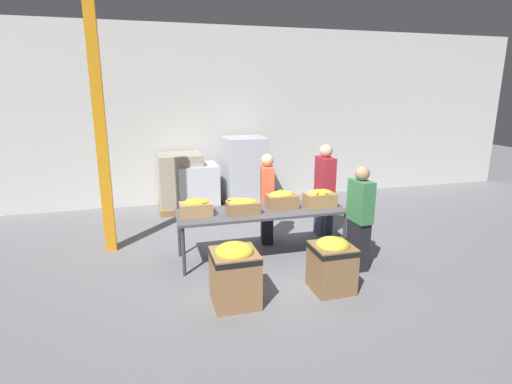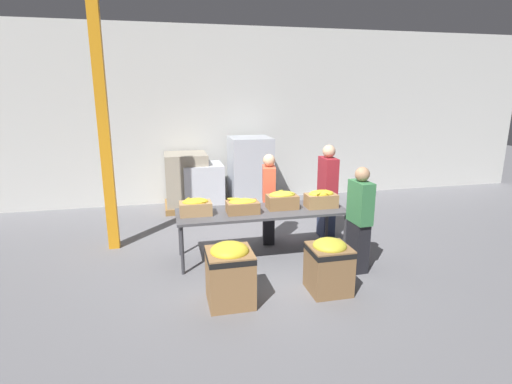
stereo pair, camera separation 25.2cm
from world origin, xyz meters
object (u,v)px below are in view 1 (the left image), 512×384
sorting_table (262,213)px  pallet_stack_0 (198,188)px  banana_box_3 (320,198)px  pallet_stack_1 (181,183)px  banana_box_0 (196,207)px  volunteer_2 (324,191)px  banana_box_2 (282,199)px  support_pillar (100,129)px  volunteer_0 (359,219)px  volunteer_1 (267,199)px  donation_bin_0 (235,272)px  banana_box_1 (243,206)px  pallet_stack_2 (245,173)px  donation_bin_1 (332,262)px

sorting_table → pallet_stack_0: size_ratio=2.56×
banana_box_3 → pallet_stack_1: size_ratio=0.39×
banana_box_0 → volunteer_2: (2.37, 0.62, -0.07)m
banana_box_0 → volunteer_2: volunteer_2 is taller
banana_box_2 → support_pillar: size_ratio=0.12×
volunteer_0 → volunteer_2: 1.42m
volunteer_0 → pallet_stack_0: (-1.89, 3.64, -0.27)m
volunteer_1 → volunteer_0: bearing=47.3°
volunteer_0 → pallet_stack_1: 4.39m
support_pillar → donation_bin_0: bearing=-54.4°
banana_box_0 → volunteer_0: 2.42m
volunteer_1 → pallet_stack_1: (-1.25, 2.39, -0.16)m
banana_box_1 → banana_box_2: 0.66m
volunteer_0 → pallet_stack_2: pallet_stack_2 is taller
volunteer_0 → volunteer_1: (-0.98, 1.39, 0.00)m
donation_bin_1 → volunteer_0: bearing=37.5°
banana_box_2 → volunteer_0: 1.24m
banana_box_1 → volunteer_0: size_ratio=0.31×
banana_box_2 → pallet_stack_2: 2.79m
banana_box_1 → banana_box_3: (1.28, 0.02, 0.03)m
volunteer_2 → volunteer_1: bearing=-87.1°
sorting_table → banana_box_1: bearing=-169.2°
banana_box_3 → pallet_stack_1: pallet_stack_1 is taller
pallet_stack_1 → pallet_stack_2: size_ratio=0.79×
donation_bin_1 → volunteer_2: bearing=68.2°
banana_box_2 → donation_bin_1: banana_box_2 is taller
sorting_table → banana_box_2: bearing=5.6°
banana_box_0 → pallet_stack_0: pallet_stack_0 is taller
banana_box_0 → banana_box_1: banana_box_0 is taller
sorting_table → volunteer_2: (1.35, 0.62, 0.11)m
banana_box_3 → donation_bin_1: size_ratio=0.67×
banana_box_1 → donation_bin_0: (-0.41, -1.24, -0.46)m
sorting_table → support_pillar: (-2.34, 0.95, 1.28)m
banana_box_0 → support_pillar: 1.96m
banana_box_0 → pallet_stack_2: pallet_stack_2 is taller
volunteer_1 → donation_bin_0: 2.18m
banana_box_1 → donation_bin_1: banana_box_1 is taller
pallet_stack_1 → volunteer_2: bearing=-45.4°
sorting_table → volunteer_1: 0.66m
volunteer_1 → support_pillar: (-2.61, 0.35, 1.23)m
volunteer_1 → donation_bin_0: (-1.00, -1.91, -0.35)m
banana_box_1 → volunteer_1: (0.59, 0.66, -0.11)m
banana_box_0 → pallet_stack_0: 2.90m
support_pillar → pallet_stack_1: (1.36, 2.04, -1.38)m
volunteer_2 → donation_bin_0: volunteer_2 is taller
banana_box_0 → banana_box_1: size_ratio=0.97×
banana_box_1 → volunteer_2: volunteer_2 is taller
banana_box_0 → banana_box_1: bearing=-5.4°
donation_bin_0 → banana_box_2: bearing=51.4°
banana_box_3 → banana_box_1: bearing=-179.0°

